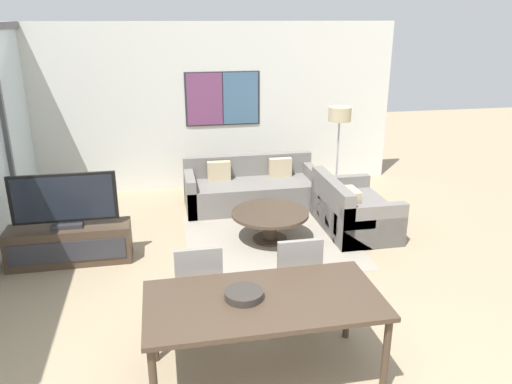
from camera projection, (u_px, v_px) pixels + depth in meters
The scene contains 12 objects.
wall_back at pixel (205, 107), 8.48m from camera, with size 6.65×0.09×2.80m.
area_rug at pixel (270, 240), 6.78m from camera, with size 2.23×2.19×0.01m.
tv_console at pixel (70, 244), 6.10m from camera, with size 1.46×0.43×0.47m.
television at pixel (64, 201), 5.91m from camera, with size 1.23×0.20×0.67m.
sofa_main at pixel (251, 189), 7.96m from camera, with size 2.09×0.88×0.76m.
sofa_side at pixel (350, 212), 7.02m from camera, with size 0.88×1.37×0.76m.
coffee_table at pixel (270, 219), 6.68m from camera, with size 1.03×1.03×0.41m.
dining_table at pixel (264, 306), 3.97m from camera, with size 1.89×0.93×0.76m.
dining_chair_left at pixel (199, 287), 4.59m from camera, with size 0.46×0.46×0.96m.
dining_chair_centre at pixel (296, 277), 4.76m from camera, with size 0.46×0.46×0.96m.
fruit_bowl at pixel (244, 294), 3.94m from camera, with size 0.31×0.31×0.06m.
floor_lamp at pixel (339, 121), 7.82m from camera, with size 0.36×0.36×1.54m.
Camera 1 is at (-0.78, -2.67, 2.87)m, focal length 35.00 mm.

